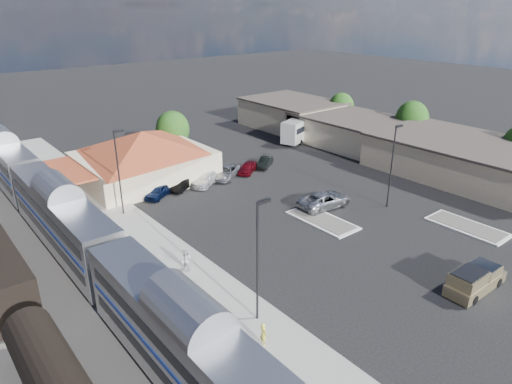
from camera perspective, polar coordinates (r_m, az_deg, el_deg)
ground at (r=42.86m, az=6.53°, el=-6.01°), size 280.00×280.00×0.00m
railbed at (r=40.08m, az=-24.73°, el=-10.21°), size 16.00×100.00×0.12m
platform at (r=40.85m, az=-11.77°, el=-7.75°), size 5.50×92.00×0.18m
passenger_train at (r=42.94m, az=-23.01°, el=-3.44°), size 3.00×104.00×5.55m
station_depot at (r=57.58m, az=-13.93°, el=4.40°), size 18.35×12.24×6.20m
buildings_east at (r=70.80m, az=14.49°, el=6.95°), size 14.40×51.40×4.80m
traffic_island_south at (r=46.64m, az=8.26°, el=-3.49°), size 3.30×7.50×0.21m
traffic_island_north at (r=49.42m, az=24.90°, el=-3.94°), size 3.30×7.50×0.21m
lamp_plat_s at (r=29.91m, az=0.31°, el=-7.58°), size 1.08×0.25×9.00m
lamp_plat_n at (r=47.53m, az=-16.78°, el=3.10°), size 1.08×0.25×9.00m
lamp_lot at (r=49.57m, az=16.73°, el=3.88°), size 1.08×0.25×9.00m
tree_east_b at (r=73.95m, az=18.90°, el=8.66°), size 4.94×4.94×6.96m
tree_east_c at (r=82.12m, az=10.60°, el=10.42°), size 4.41×4.41×6.21m
tree_depot at (r=65.75m, az=-10.37°, el=7.72°), size 4.71×4.71×6.63m
pickup_truck at (r=39.08m, az=25.78°, el=-9.79°), size 5.68×2.21×1.95m
suv at (r=49.45m, az=8.62°, el=-0.99°), size 6.41×3.39×1.72m
coach_bus at (r=74.64m, az=6.00°, el=8.20°), size 11.67×6.39×3.70m
person_a at (r=30.20m, az=0.94°, el=-17.31°), size 0.44×0.63×1.63m
person_b at (r=37.60m, az=-8.73°, el=-8.49°), size 1.02×1.13×1.93m
parked_car_a at (r=52.76m, az=-12.07°, el=0.09°), size 4.37×3.49×1.40m
parked_car_b at (r=54.41m, az=-9.24°, el=0.94°), size 4.07×3.11×1.29m
parked_car_c at (r=55.66m, az=-6.25°, el=1.71°), size 5.45×4.37×1.48m
parked_car_d at (r=57.56m, az=-3.75°, el=2.51°), size 5.86×5.10×1.50m
parked_car_e at (r=59.15m, az=-1.06°, el=3.06°), size 4.29×3.65×1.39m
parked_car_f at (r=61.29m, az=1.13°, el=3.71°), size 4.02×3.37×1.30m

